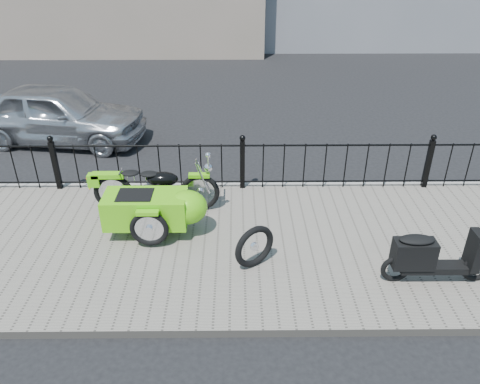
{
  "coord_description": "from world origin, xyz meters",
  "views": [
    {
      "loc": [
        -0.12,
        -6.6,
        4.44
      ],
      "look_at": [
        -0.06,
        -0.1,
        0.8
      ],
      "focal_mm": 35.0,
      "sensor_mm": 36.0,
      "label": 1
    }
  ],
  "objects_px": {
    "motorcycle_sidecar": "(158,204)",
    "spare_tire": "(254,247)",
    "scooter": "(431,257)",
    "sedan_car": "(58,114)"
  },
  "relations": [
    {
      "from": "motorcycle_sidecar",
      "to": "spare_tire",
      "type": "relative_size",
      "value": 3.4
    },
    {
      "from": "scooter",
      "to": "spare_tire",
      "type": "bearing_deg",
      "value": 171.44
    },
    {
      "from": "motorcycle_sidecar",
      "to": "spare_tire",
      "type": "xyz_separation_m",
      "value": [
        1.51,
        -0.99,
        -0.14
      ]
    },
    {
      "from": "motorcycle_sidecar",
      "to": "spare_tire",
      "type": "bearing_deg",
      "value": -33.1
    },
    {
      "from": "scooter",
      "to": "spare_tire",
      "type": "relative_size",
      "value": 2.32
    },
    {
      "from": "spare_tire",
      "to": "motorcycle_sidecar",
      "type": "bearing_deg",
      "value": 146.9
    },
    {
      "from": "spare_tire",
      "to": "sedan_car",
      "type": "relative_size",
      "value": 0.17
    },
    {
      "from": "motorcycle_sidecar",
      "to": "sedan_car",
      "type": "relative_size",
      "value": 0.56
    },
    {
      "from": "scooter",
      "to": "motorcycle_sidecar",
      "type": "bearing_deg",
      "value": 161.03
    },
    {
      "from": "motorcycle_sidecar",
      "to": "scooter",
      "type": "bearing_deg",
      "value": -18.97
    }
  ]
}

